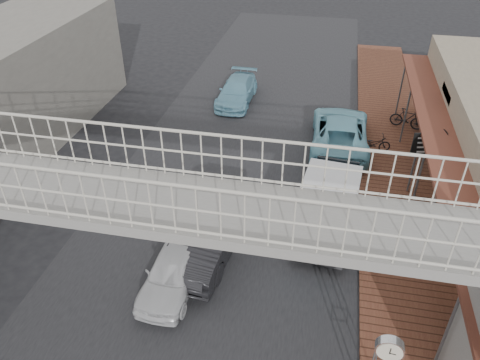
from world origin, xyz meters
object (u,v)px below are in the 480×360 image
at_px(dark_sedan, 210,230).
at_px(street_clock, 389,352).
at_px(motorcycle_near, 374,144).
at_px(arrow_sign, 447,144).
at_px(angkot_van, 328,203).
at_px(angkot_far, 237,91).
at_px(angkot_curb, 340,131).
at_px(white_hatchback, 174,269).
at_px(motorcycle_far, 407,118).

height_order(dark_sedan, street_clock, street_clock).
xyz_separation_m(motorcycle_near, arrow_sign, (2.24, -3.04, 1.95)).
xyz_separation_m(dark_sedan, motorcycle_near, (5.60, 7.58, -0.32)).
bearing_deg(angkot_van, angkot_far, 123.95).
bearing_deg(motorcycle_near, street_clock, 165.88).
xyz_separation_m(motorcycle_near, street_clock, (-0.30, -12.32, 1.73)).
bearing_deg(angkot_curb, white_hatchback, 62.84).
bearing_deg(angkot_van, white_hatchback, -136.35).
distance_m(motorcycle_far, street_clock, 15.25).
distance_m(dark_sedan, angkot_van, 4.15).
bearing_deg(dark_sedan, street_clock, -36.03).
relative_size(dark_sedan, angkot_far, 1.17).
bearing_deg(arrow_sign, street_clock, -117.00).
xyz_separation_m(dark_sedan, angkot_curb, (4.07, 7.99, -0.07)).
xyz_separation_m(angkot_far, angkot_van, (5.36, -10.14, 0.70)).
bearing_deg(angkot_far, arrow_sign, -36.82).
bearing_deg(motorcycle_near, arrow_sign, -156.36).
xyz_separation_m(angkot_curb, angkot_van, (-0.29, -6.36, 0.56)).
relative_size(angkot_far, street_clock, 1.67).
relative_size(angkot_curb, motorcycle_near, 3.54).
xyz_separation_m(angkot_far, motorcycle_near, (7.17, -4.19, -0.12)).
distance_m(dark_sedan, arrow_sign, 9.21).
bearing_deg(angkot_van, motorcycle_near, 79.14).
distance_m(motorcycle_far, arrow_sign, 6.08).
bearing_deg(white_hatchback, angkot_curb, 66.12).
height_order(street_clock, arrow_sign, arrow_sign).
bearing_deg(dark_sedan, arrow_sign, 35.85).
bearing_deg(white_hatchback, motorcycle_near, 58.22).
bearing_deg(motorcycle_far, angkot_far, 97.12).
xyz_separation_m(white_hatchback, angkot_van, (4.46, 3.43, 0.69)).
height_order(motorcycle_far, street_clock, street_clock).
xyz_separation_m(dark_sedan, street_clock, (5.30, -4.73, 1.40)).
relative_size(white_hatchback, motorcycle_near, 2.37).
relative_size(angkot_far, arrow_sign, 1.46).
relative_size(motorcycle_far, street_clock, 0.64).
xyz_separation_m(angkot_curb, angkot_far, (-5.65, 3.78, -0.14)).
bearing_deg(angkot_curb, street_clock, 94.22).
distance_m(motorcycle_near, arrow_sign, 4.25).
xyz_separation_m(dark_sedan, angkot_far, (-1.57, 11.77, -0.21)).
height_order(angkot_far, motorcycle_far, angkot_far).
relative_size(dark_sedan, street_clock, 1.96).
bearing_deg(motorcycle_near, dark_sedan, 130.83).
bearing_deg(angkot_far, street_clock, -66.70).
bearing_deg(white_hatchback, street_clock, -24.19).
bearing_deg(angkot_van, motorcycle_far, 74.24).
height_order(dark_sedan, angkot_curb, dark_sedan).
distance_m(street_clock, arrow_sign, 9.62).
relative_size(angkot_curb, street_clock, 2.12).
bearing_deg(street_clock, angkot_van, 107.09).
relative_size(angkot_curb, arrow_sign, 1.87).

